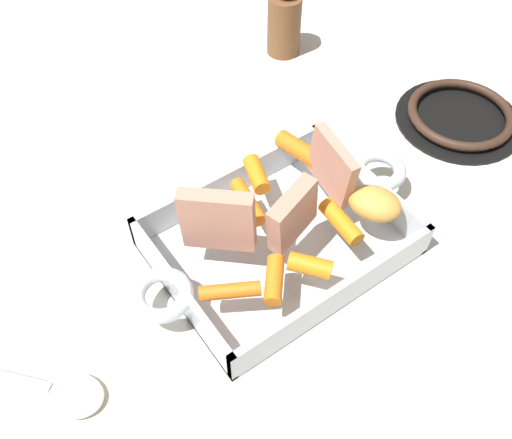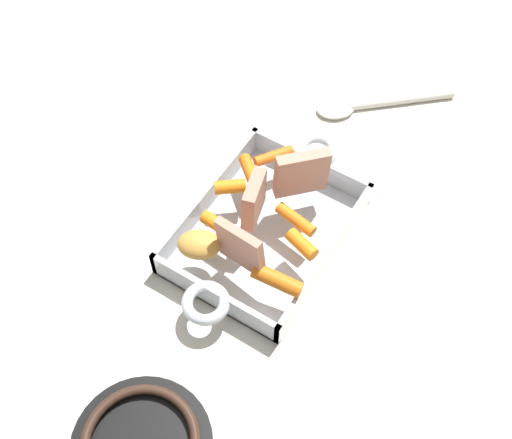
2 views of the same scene
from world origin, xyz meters
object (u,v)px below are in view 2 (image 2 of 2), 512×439
object	(u,v)px
baby_carrot_center_left	(230,187)
roast_slice_outer	(240,247)
roast_slice_thick	(253,201)
roast_slice_thin	(301,173)
serving_spoon	(368,104)
baby_carrot_center_right	(277,280)
potato_golden_large	(199,245)
baby_carrot_northwest	(274,156)
roasting_dish	(265,230)
baby_carrot_southeast	(220,226)
baby_carrot_southwest	(249,171)
baby_carrot_short	(302,244)
baby_carrot_long	(296,219)

from	to	relation	value
baby_carrot_center_left	roast_slice_outer	bearing A→B (deg)	40.10
baby_carrot_center_left	roast_slice_thick	bearing A→B (deg)	70.37
roast_slice_thin	serving_spoon	distance (m)	0.26
baby_carrot_center_right	baby_carrot_center_left	distance (m)	0.17
baby_carrot_center_right	potato_golden_large	world-z (taller)	potato_golden_large
roast_slice_thick	serving_spoon	distance (m)	0.33
baby_carrot_northwest	roasting_dish	bearing A→B (deg)	24.97
baby_carrot_southeast	roast_slice_outer	bearing A→B (deg)	61.99
roasting_dish	serving_spoon	world-z (taller)	roasting_dish
roast_slice_thick	baby_carrot_southwest	bearing A→B (deg)	-144.18
roast_slice_thin	baby_carrot_center_right	xyz separation A→B (m)	(0.16, 0.05, -0.03)
baby_carrot_short	serving_spoon	size ratio (longest dim) A/B	0.24
roasting_dish	baby_carrot_short	bearing A→B (deg)	77.03
roast_slice_outer	potato_golden_large	size ratio (longest dim) A/B	1.21
baby_carrot_southeast	baby_carrot_long	bearing A→B (deg)	128.41
baby_carrot_southwest	baby_carrot_long	distance (m)	0.11
roast_slice_outer	baby_carrot_southwest	distance (m)	0.16
roast_slice_thick	baby_carrot_northwest	distance (m)	0.11
baby_carrot_center_right	potato_golden_large	distance (m)	0.12
baby_carrot_southwest	baby_carrot_long	world-z (taller)	baby_carrot_southwest
potato_golden_large	serving_spoon	bearing A→B (deg)	171.15
roast_slice_thick	baby_carrot_short	size ratio (longest dim) A/B	1.38
baby_carrot_center_right	potato_golden_large	xyz separation A→B (m)	(0.01, -0.12, 0.01)
baby_carrot_long	roast_slice_thick	bearing A→B (deg)	-71.48
baby_carrot_center_right	baby_carrot_long	distance (m)	0.11
roast_slice_thin	potato_golden_large	size ratio (longest dim) A/B	1.29
roast_slice_outer	roast_slice_thick	bearing A→B (deg)	-159.72
baby_carrot_northwest	baby_carrot_center_right	xyz separation A→B (m)	(0.19, 0.12, 0.00)
potato_golden_large	roast_slice_thick	bearing A→B (deg)	161.67
baby_carrot_long	potato_golden_large	xyz separation A→B (m)	(0.11, -0.09, 0.01)
baby_carrot_center_right	baby_carrot_center_left	world-z (taller)	baby_carrot_center_right
roast_slice_thin	baby_carrot_center_left	world-z (taller)	roast_slice_thin
baby_carrot_northwest	potato_golden_large	distance (m)	0.20
serving_spoon	baby_carrot_center_right	bearing A→B (deg)	56.55
roast_slice_outer	serving_spoon	xyz separation A→B (m)	(-0.40, 0.01, -0.08)
roasting_dish	roast_slice_outer	bearing A→B (deg)	5.80
baby_carrot_center_right	baby_carrot_long	world-z (taller)	baby_carrot_center_right
baby_carrot_short	potato_golden_large	bearing A→B (deg)	-56.35
roast_slice_outer	baby_carrot_center_left	distance (m)	0.13
roast_slice_outer	baby_carrot_short	xyz separation A→B (m)	(-0.06, 0.06, -0.03)
baby_carrot_short	roasting_dish	bearing A→B (deg)	-102.97
baby_carrot_southeast	baby_carrot_southwest	bearing A→B (deg)	-170.35
baby_carrot_short	baby_carrot_southwest	xyz separation A→B (m)	(-0.07, -0.13, -0.00)
baby_carrot_short	baby_carrot_center_left	world-z (taller)	same
baby_carrot_northwest	baby_carrot_southeast	distance (m)	0.15
baby_carrot_southeast	potato_golden_large	world-z (taller)	potato_golden_large
roast_slice_thick	baby_carrot_long	world-z (taller)	roast_slice_thick
roast_slice_outer	potato_golden_large	xyz separation A→B (m)	(0.02, -0.06, -0.02)
roast_slice_thin	baby_carrot_southwest	bearing A→B (deg)	-77.96
roast_slice_thin	roast_slice_thick	xyz separation A→B (m)	(0.08, -0.04, -0.01)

